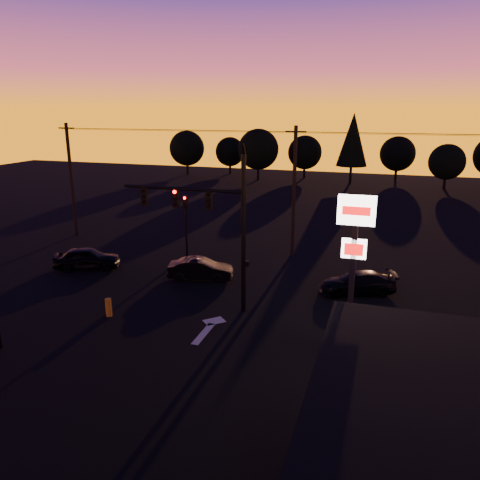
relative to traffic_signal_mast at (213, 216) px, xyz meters
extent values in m
plane|color=black|center=(0.10, -3.99, -4.94)|extent=(120.00, 120.00, 0.00)
cube|color=beige|center=(0.60, -2.99, -4.93)|extent=(0.35, 2.20, 0.01)
cube|color=beige|center=(0.60, -1.59, -4.93)|extent=(1.20, 1.20, 0.01)
cylinder|color=black|center=(1.60, 0.01, -0.94)|extent=(0.24, 0.24, 8.00)
cylinder|color=black|center=(1.60, 0.01, 3.26)|extent=(0.14, 0.52, 0.76)
cylinder|color=black|center=(-1.65, 0.01, 1.26)|extent=(6.50, 0.16, 0.16)
cube|color=black|center=(-0.20, 0.01, 0.76)|extent=(0.32, 0.22, 0.95)
sphere|color=black|center=(-0.20, -0.12, 1.11)|extent=(0.18, 0.18, 0.18)
sphere|color=black|center=(-0.20, -0.12, 0.81)|extent=(0.18, 0.18, 0.18)
sphere|color=black|center=(-0.20, -0.12, 0.51)|extent=(0.18, 0.18, 0.18)
cube|color=black|center=(-2.00, 0.01, 0.76)|extent=(0.32, 0.22, 0.95)
sphere|color=#FF0705|center=(-2.00, -0.12, 1.11)|extent=(0.18, 0.18, 0.18)
sphere|color=black|center=(-2.00, -0.12, 0.81)|extent=(0.18, 0.18, 0.18)
sphere|color=black|center=(-2.00, -0.12, 0.51)|extent=(0.18, 0.18, 0.18)
cube|color=black|center=(-3.80, 0.01, 0.76)|extent=(0.32, 0.22, 0.95)
sphere|color=black|center=(-3.80, -0.12, 1.11)|extent=(0.18, 0.18, 0.18)
sphere|color=black|center=(-3.80, -0.12, 0.81)|extent=(0.18, 0.18, 0.18)
sphere|color=black|center=(-3.80, -0.12, 0.51)|extent=(0.18, 0.18, 0.18)
cube|color=black|center=(1.78, 0.01, -2.34)|extent=(0.22, 0.18, 0.28)
cylinder|color=black|center=(-4.90, 7.51, -3.14)|extent=(0.14, 0.14, 3.60)
cube|color=black|center=(-4.90, 7.51, -1.04)|extent=(0.30, 0.20, 0.90)
sphere|color=#FF0705|center=(-4.90, 7.39, -0.72)|extent=(0.18, 0.18, 0.18)
sphere|color=black|center=(-4.90, 7.39, -1.00)|extent=(0.18, 0.18, 0.18)
sphere|color=black|center=(-4.90, 7.39, -1.28)|extent=(0.18, 0.18, 0.18)
cube|color=black|center=(7.10, -2.49, -1.74)|extent=(0.22, 0.22, 6.40)
cube|color=white|center=(7.10, -2.49, 1.26)|extent=(1.50, 0.25, 1.20)
cube|color=red|center=(7.10, -2.63, 1.26)|extent=(1.10, 0.02, 0.35)
cube|color=white|center=(7.10, -2.49, -0.34)|extent=(1.00, 0.22, 0.80)
cube|color=red|center=(7.10, -2.62, -0.34)|extent=(0.75, 0.02, 0.50)
cylinder|color=black|center=(-15.90, 10.01, -0.44)|extent=(0.26, 0.26, 9.00)
cube|color=black|center=(-15.90, 10.01, 3.66)|extent=(1.40, 0.10, 0.10)
cylinder|color=black|center=(2.10, 10.01, -0.44)|extent=(0.26, 0.26, 9.00)
cube|color=black|center=(2.10, 10.01, 3.66)|extent=(1.40, 0.10, 0.10)
cylinder|color=black|center=(-6.90, 9.41, 3.61)|extent=(18.00, 0.02, 0.02)
cylinder|color=black|center=(-6.90, 10.01, 3.66)|extent=(18.00, 0.02, 0.02)
cylinder|color=black|center=(-6.90, 10.61, 3.61)|extent=(18.00, 0.02, 0.02)
cylinder|color=black|center=(11.10, 9.41, 3.61)|extent=(18.00, 0.02, 0.02)
cylinder|color=black|center=(11.10, 10.01, 3.66)|extent=(18.00, 0.02, 0.02)
cylinder|color=black|center=(11.10, 10.61, 3.61)|extent=(18.00, 0.02, 0.02)
cube|color=black|center=(9.10, -7.47, -3.54)|extent=(2.20, 0.05, 1.60)
cylinder|color=orange|center=(-4.67, -2.65, -4.47)|extent=(0.31, 0.31, 0.94)
cylinder|color=black|center=(-21.90, 46.01, -4.12)|extent=(0.36, 0.36, 1.62)
sphere|color=black|center=(-21.90, 46.01, -0.87)|extent=(5.36, 5.36, 5.36)
cylinder|color=black|center=(-15.90, 49.01, -4.25)|extent=(0.36, 0.36, 1.38)
sphere|color=black|center=(-15.90, 49.01, -1.50)|extent=(4.54, 4.54, 4.54)
cylinder|color=black|center=(-9.90, 44.01, -4.06)|extent=(0.36, 0.36, 1.75)
sphere|color=black|center=(-9.90, 44.01, -0.56)|extent=(5.77, 5.78, 5.78)
cylinder|color=black|center=(-3.90, 48.01, -4.19)|extent=(0.36, 0.36, 1.50)
sphere|color=black|center=(-3.90, 48.01, -1.19)|extent=(4.95, 4.95, 4.95)
cylinder|color=black|center=(3.10, 45.01, -3.75)|extent=(0.36, 0.36, 2.38)
cone|color=black|center=(3.10, 45.01, 1.00)|extent=(4.18, 4.18, 7.12)
cylinder|color=black|center=(9.10, 50.01, -4.19)|extent=(0.36, 0.36, 1.50)
sphere|color=black|center=(9.10, 50.01, -1.19)|extent=(4.95, 4.95, 4.95)
cylinder|color=black|center=(15.10, 44.01, -4.25)|extent=(0.36, 0.36, 1.38)
sphere|color=black|center=(15.10, 44.01, -1.50)|extent=(4.54, 4.54, 4.54)
imported|color=black|center=(-10.06, 3.23, -4.23)|extent=(4.46, 3.16, 1.41)
imported|color=black|center=(-2.29, 3.68, -4.29)|extent=(4.13, 2.24, 1.29)
imported|color=black|center=(7.01, 4.25, -4.32)|extent=(4.59, 3.11, 1.23)
imported|color=black|center=(9.86, -5.81, -4.33)|extent=(2.78, 4.69, 1.22)
camera|label=1|loc=(8.22, -21.26, 5.21)|focal=35.00mm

